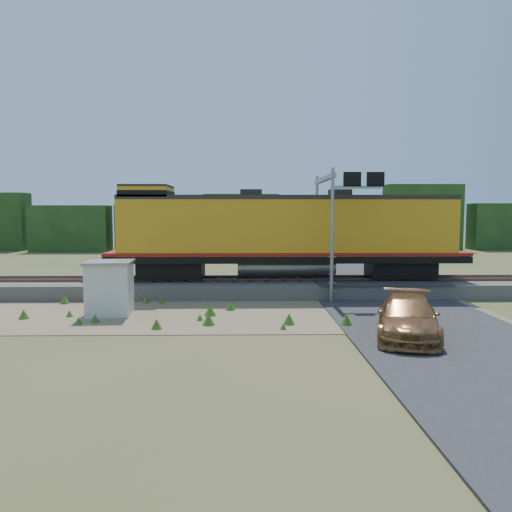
{
  "coord_description": "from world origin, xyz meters",
  "views": [
    {
      "loc": [
        -0.17,
        -21.76,
        4.57
      ],
      "look_at": [
        0.27,
        3.0,
        2.4
      ],
      "focal_mm": 35.0,
      "sensor_mm": 36.0,
      "label": 1
    }
  ],
  "objects_px": {
    "signal_gantry": "(332,202)",
    "shed": "(110,288)",
    "locomotive": "(281,232)",
    "car": "(408,317)"
  },
  "relations": [
    {
      "from": "locomotive",
      "to": "shed",
      "type": "relative_size",
      "value": 8.16
    },
    {
      "from": "signal_gantry",
      "to": "car",
      "type": "xyz_separation_m",
      "value": [
        1.24,
        -9.34,
        -4.36
      ]
    },
    {
      "from": "locomotive",
      "to": "car",
      "type": "distance_m",
      "value": 11.08
    },
    {
      "from": "signal_gantry",
      "to": "shed",
      "type": "bearing_deg",
      "value": -155.07
    },
    {
      "from": "shed",
      "to": "signal_gantry",
      "type": "relative_size",
      "value": 0.36
    },
    {
      "from": "locomotive",
      "to": "signal_gantry",
      "type": "distance_m",
      "value": 3.23
    },
    {
      "from": "shed",
      "to": "signal_gantry",
      "type": "height_order",
      "value": "signal_gantry"
    },
    {
      "from": "locomotive",
      "to": "car",
      "type": "relative_size",
      "value": 3.79
    },
    {
      "from": "locomotive",
      "to": "signal_gantry",
      "type": "height_order",
      "value": "signal_gantry"
    },
    {
      "from": "locomotive",
      "to": "signal_gantry",
      "type": "xyz_separation_m",
      "value": [
        2.71,
        -0.66,
        1.64
      ]
    }
  ]
}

